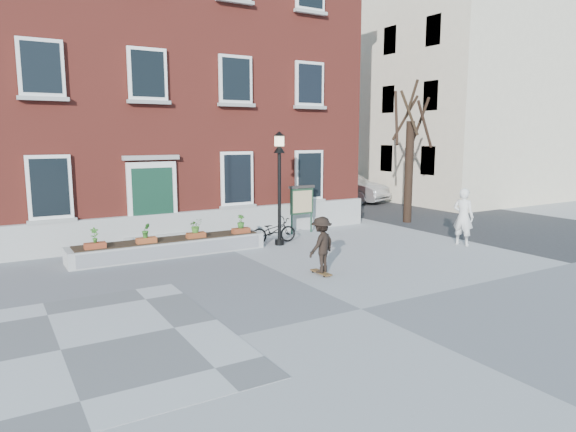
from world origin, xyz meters
TOP-DOWN VIEW (x-y plane):
  - ground at (0.00, 0.00)m, footprint 100.00×100.00m
  - checker_patch at (-6.00, 1.00)m, footprint 6.00×6.00m
  - bicycle at (1.75, 7.11)m, footprint 1.76×0.70m
  - parked_car at (11.02, 15.12)m, footprint 3.26×5.26m
  - bystander at (7.27, 3.48)m, footprint 0.67×0.83m
  - brick_building at (-2.00, 13.98)m, footprint 18.40×10.85m
  - planter_assembly at (-1.99, 7.18)m, footprint 6.20×1.12m
  - bare_tree at (9.01, 8.01)m, footprint 1.83×1.83m
  - side_street at (17.99, 19.78)m, footprint 15.20×36.00m
  - lamp_post at (1.79, 6.76)m, footprint 0.40×0.40m
  - notice_board at (3.64, 8.23)m, footprint 1.10×0.16m
  - skateboarder at (0.85, 2.81)m, footprint 1.14×0.91m

SIDE VIEW (x-z plane):
  - ground at x=0.00m, z-range 0.00..0.00m
  - checker_patch at x=-6.00m, z-range 0.00..0.01m
  - planter_assembly at x=-1.99m, z-range -0.27..0.88m
  - bicycle at x=1.75m, z-range 0.00..0.91m
  - parked_car at x=11.02m, z-range 0.00..1.64m
  - skateboarder at x=0.85m, z-range 0.03..1.64m
  - bystander at x=7.27m, z-range 0.00..2.00m
  - notice_board at x=3.64m, z-range 0.33..2.20m
  - lamp_post at x=1.79m, z-range 0.57..4.50m
  - bare_tree at x=9.01m, z-range -0.29..5.87m
  - brick_building at x=-2.00m, z-range 0.00..12.60m
  - side_street at x=17.99m, z-range -0.23..14.27m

